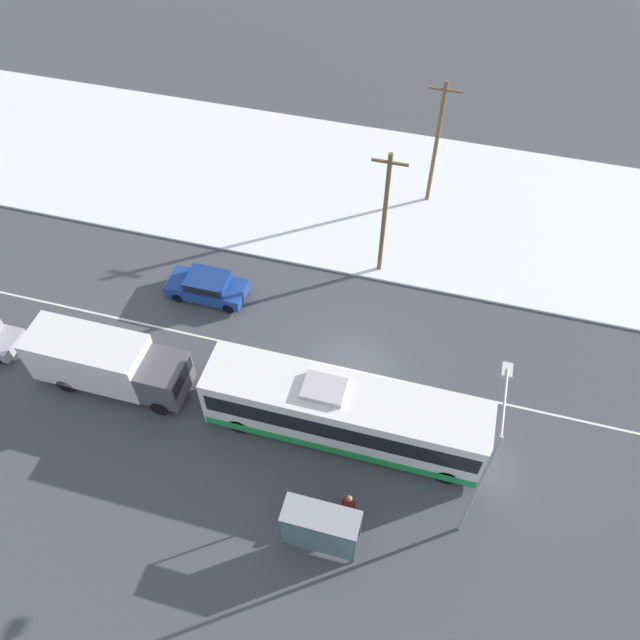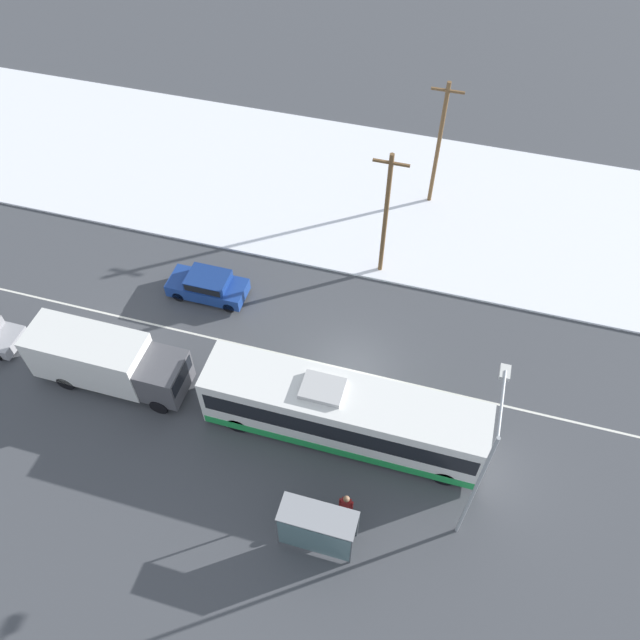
% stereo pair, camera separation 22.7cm
% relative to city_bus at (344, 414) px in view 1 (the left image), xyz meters
% --- Properties ---
extents(ground_plane, '(120.00, 120.00, 0.00)m').
position_rel_city_bus_xyz_m(ground_plane, '(-0.45, 3.48, -1.67)').
color(ground_plane, '#424449').
extents(snow_lot, '(80.00, 14.09, 0.12)m').
position_rel_city_bus_xyz_m(snow_lot, '(-0.45, 16.79, -1.61)').
color(snow_lot, white).
rests_on(snow_lot, ground_plane).
extents(lane_marking_center, '(60.00, 0.12, 0.00)m').
position_rel_city_bus_xyz_m(lane_marking_center, '(-0.45, 3.48, -1.67)').
color(lane_marking_center, silver).
rests_on(lane_marking_center, ground_plane).
extents(city_bus, '(12.41, 2.57, 3.43)m').
position_rel_city_bus_xyz_m(city_bus, '(0.00, 0.00, 0.00)').
color(city_bus, white).
rests_on(city_bus, ground_plane).
extents(box_truck, '(7.48, 2.30, 2.98)m').
position_rel_city_bus_xyz_m(box_truck, '(-11.41, -0.20, -0.02)').
color(box_truck, silver).
rests_on(box_truck, ground_plane).
extents(sedan_car, '(4.19, 1.80, 1.47)m').
position_rel_city_bus_xyz_m(sedan_car, '(-9.03, 6.21, -0.87)').
color(sedan_car, navy).
rests_on(sedan_car, ground_plane).
extents(pedestrian_at_stop, '(0.60, 0.27, 1.66)m').
position_rel_city_bus_xyz_m(pedestrian_at_stop, '(1.11, -3.67, -0.66)').
color(pedestrian_at_stop, '#23232D').
rests_on(pedestrian_at_stop, ground_plane).
extents(bus_shelter, '(3.04, 1.20, 2.40)m').
position_rel_city_bus_xyz_m(bus_shelter, '(0.29, -5.26, 0.01)').
color(bus_shelter, gray).
rests_on(bus_shelter, ground_plane).
extents(streetlamp, '(0.36, 3.13, 7.84)m').
position_rel_city_bus_xyz_m(streetlamp, '(5.69, -2.48, 3.31)').
color(streetlamp, '#9EA3A8').
rests_on(streetlamp, ground_plane).
extents(utility_pole_roadside, '(1.80, 0.24, 7.80)m').
position_rel_city_bus_xyz_m(utility_pole_roadside, '(-0.53, 10.55, 2.41)').
color(utility_pole_roadside, brown).
rests_on(utility_pole_roadside, ground_plane).
extents(utility_pole_snowlot, '(1.80, 0.24, 8.00)m').
position_rel_city_bus_xyz_m(utility_pole_snowlot, '(1.13, 17.22, 2.52)').
color(utility_pole_snowlot, brown).
rests_on(utility_pole_snowlot, ground_plane).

